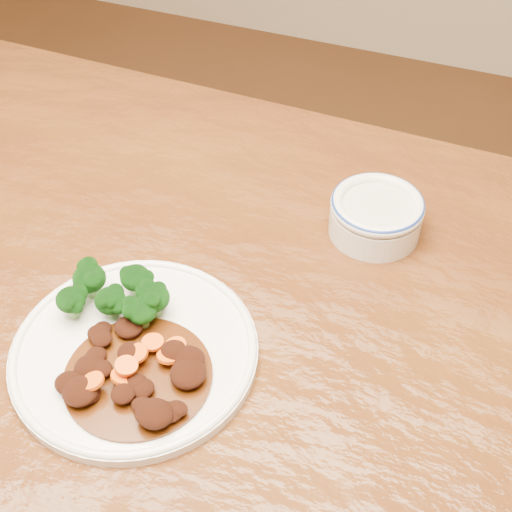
% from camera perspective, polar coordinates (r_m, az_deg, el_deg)
% --- Properties ---
extents(dining_table, '(1.52, 0.94, 0.75)m').
position_cam_1_polar(dining_table, '(0.80, -9.35, -9.71)').
color(dining_table, '#512C0E').
rests_on(dining_table, ground).
extents(dinner_plate, '(0.24, 0.24, 0.02)m').
position_cam_1_polar(dinner_plate, '(0.71, -9.70, -7.47)').
color(dinner_plate, white).
rests_on(dinner_plate, dining_table).
extents(broccoli_florets, '(0.11, 0.08, 0.04)m').
position_cam_1_polar(broccoli_florets, '(0.73, -11.10, -2.96)').
color(broccoli_florets, '#669D51').
rests_on(broccoli_florets, dinner_plate).
extents(mince_stew, '(0.14, 0.14, 0.03)m').
position_cam_1_polar(mince_stew, '(0.68, -9.61, -9.24)').
color(mince_stew, '#461D07').
rests_on(mince_stew, dinner_plate).
extents(dip_bowl, '(0.11, 0.11, 0.05)m').
position_cam_1_polar(dip_bowl, '(0.82, 9.59, 3.32)').
color(dip_bowl, beige).
rests_on(dip_bowl, dining_table).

